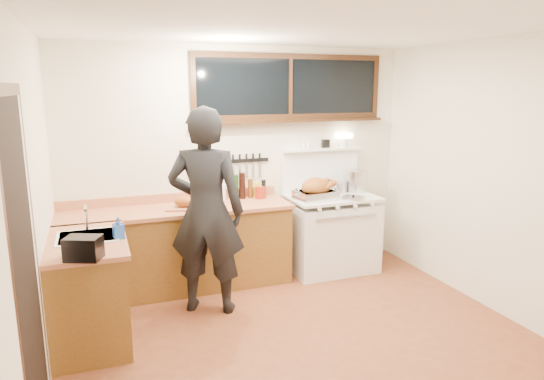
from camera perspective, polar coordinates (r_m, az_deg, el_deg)
name	(u,v)px	position (r m, az deg, el deg)	size (l,w,h in m)	color
ground_plane	(300,339)	(4.44, 3.36, -17.10)	(4.00, 3.50, 0.02)	brown
room_shell	(303,150)	(3.91, 3.65, 4.69)	(4.10, 3.60, 2.65)	silver
counter_back	(178,248)	(5.33, -10.96, -6.73)	(2.44, 0.64, 1.00)	brown
counter_left	(89,290)	(4.50, -20.71, -10.93)	(0.64, 1.09, 0.90)	brown
sink_unit	(88,243)	(4.44, -20.84, -5.82)	(0.50, 0.45, 0.37)	white
vintage_stove	(330,231)	(5.83, 6.89, -4.81)	(1.02, 0.74, 1.60)	white
back_window	(291,94)	(5.69, 2.20, 11.18)	(2.32, 0.13, 0.77)	black
left_doorway	(27,273)	(3.20, -26.83, -8.68)	(0.02, 1.04, 2.17)	black
knife_strip	(248,161)	(5.59, -2.83, 3.41)	(0.46, 0.03, 0.28)	black
man	(206,212)	(4.63, -7.75, -2.52)	(0.86, 0.74, 1.99)	black
soap_bottle	(118,228)	(4.27, -17.63, -4.26)	(0.10, 0.10, 0.19)	#234EAF
toaster	(83,248)	(3.85, -21.31, -6.40)	(0.30, 0.26, 0.17)	black
cutting_board	(184,204)	(5.14, -10.27, -1.61)	(0.42, 0.36, 0.13)	#B96D49
roast_turkey	(316,190)	(5.49, 5.22, -0.05)	(0.49, 0.38, 0.25)	silver
stockpot	(356,181)	(5.98, 9.87, 1.06)	(0.30, 0.30, 0.26)	silver
saucepan	(339,187)	(5.87, 7.84, 0.31)	(0.20, 0.31, 0.13)	silver
pot_lid	(353,198)	(5.60, 9.54, -0.89)	(0.30, 0.30, 0.04)	silver
coffee_tin	(260,193)	(5.51, -1.39, -0.32)	(0.11, 0.10, 0.14)	#9C2611
pitcher	(222,192)	(5.47, -5.94, -0.26)	(0.12, 0.12, 0.18)	white
bottle_cluster	(246,187)	(5.53, -3.04, 0.32)	(0.39, 0.07, 0.30)	black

